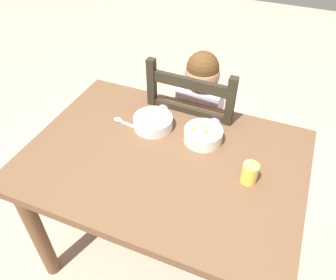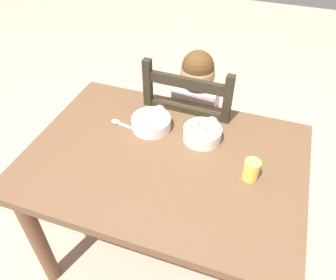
{
  "view_description": "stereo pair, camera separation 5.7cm",
  "coord_description": "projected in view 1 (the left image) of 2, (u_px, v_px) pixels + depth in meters",
  "views": [
    {
      "loc": [
        0.39,
        -0.89,
        1.66
      ],
      "look_at": [
        -0.0,
        0.05,
        0.75
      ],
      "focal_mm": 35.83,
      "sensor_mm": 36.0,
      "label": 1
    },
    {
      "loc": [
        0.34,
        -0.91,
        1.66
      ],
      "look_at": [
        -0.0,
        0.05,
        0.75
      ],
      "focal_mm": 35.83,
      "sensor_mm": 36.0,
      "label": 2
    }
  ],
  "objects": [
    {
      "name": "bowl_of_carrots",
      "position": [
        203.0,
        135.0,
        1.42
      ],
      "size": [
        0.16,
        0.16,
        0.06
      ],
      "color": "white",
      "rests_on": "dining_table"
    },
    {
      "name": "child_figure",
      "position": [
        198.0,
        112.0,
        1.73
      ],
      "size": [
        0.32,
        0.31,
        0.94
      ],
      "color": "silver",
      "rests_on": "ground"
    },
    {
      "name": "dining_table",
      "position": [
        164.0,
        175.0,
        1.44
      ],
      "size": [
        1.13,
        0.81,
        0.7
      ],
      "color": "brown",
      "rests_on": "ground"
    },
    {
      "name": "drinking_cup",
      "position": [
        249.0,
        174.0,
        1.23
      ],
      "size": [
        0.06,
        0.06,
        0.08
      ],
      "primitive_type": "cylinder",
      "color": "#ECD24F",
      "rests_on": "dining_table"
    },
    {
      "name": "dining_chair",
      "position": [
        196.0,
        136.0,
        1.85
      ],
      "size": [
        0.43,
        0.43,
        0.94
      ],
      "color": "#2A2519",
      "rests_on": "ground"
    },
    {
      "name": "spoon",
      "position": [
        122.0,
        121.0,
        1.52
      ],
      "size": [
        0.14,
        0.04,
        0.01
      ],
      "color": "silver",
      "rests_on": "dining_table"
    },
    {
      "name": "bowl_of_peas",
      "position": [
        153.0,
        122.0,
        1.48
      ],
      "size": [
        0.17,
        0.17,
        0.05
      ],
      "color": "white",
      "rests_on": "dining_table"
    },
    {
      "name": "ground_plane",
      "position": [
        165.0,
        248.0,
        1.83
      ],
      "size": [
        8.0,
        8.0,
        0.0
      ],
      "primitive_type": "plane",
      "color": "tan"
    }
  ]
}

